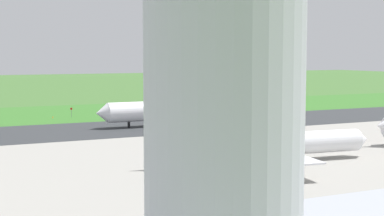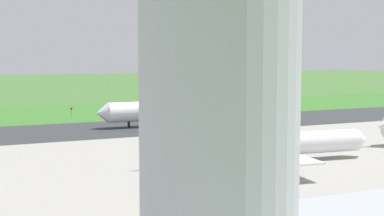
{
  "view_description": "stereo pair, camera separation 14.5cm",
  "coord_description": "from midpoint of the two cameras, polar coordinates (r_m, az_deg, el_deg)",
  "views": [
    {
      "loc": [
        54.67,
        142.97,
        19.45
      ],
      "look_at": [
        -13.58,
        0.0,
        4.5
      ],
      "focal_mm": 54.35,
      "sensor_mm": 36.0,
      "label": 1
    },
    {
      "loc": [
        54.54,
        143.03,
        19.45
      ],
      "look_at": [
        -13.58,
        0.0,
        4.5
      ],
      "focal_mm": 54.35,
      "sensor_mm": 36.0,
      "label": 2
    }
  ],
  "objects": [
    {
      "name": "airliner_parked_mid",
      "position": [
        103.66,
        7.11,
        -3.56
      ],
      "size": [
        42.65,
        34.98,
        12.45
      ],
      "color": "white",
      "rests_on": "ground"
    },
    {
      "name": "service_truck_fuel",
      "position": [
        132.34,
        8.39,
        -2.51
      ],
      "size": [
        6.22,
        4.07,
        2.65
      ],
      "color": "black",
      "rests_on": "ground"
    },
    {
      "name": "grass_verge_foreground",
      "position": [
        185.24,
        -8.18,
        -0.68
      ],
      "size": [
        600.0,
        80.0,
        0.04
      ],
      "primitive_type": "cube",
      "color": "#346B27",
      "rests_on": "ground"
    },
    {
      "name": "ground_plane",
      "position": [
        154.3,
        -4.53,
        -1.87
      ],
      "size": [
        800.0,
        800.0,
        0.0
      ],
      "primitive_type": "plane",
      "color": "#3D662D"
    },
    {
      "name": "no_stopping_sign",
      "position": [
        180.68,
        -11.73,
        -0.35
      ],
      "size": [
        0.6,
        0.1,
        2.93
      ],
      "color": "slate",
      "rests_on": "ground"
    },
    {
      "name": "apron_concrete",
      "position": [
        104.15,
        6.7,
        -5.4
      ],
      "size": [
        440.0,
        110.0,
        0.05
      ],
      "primitive_type": "cube",
      "color": "gray",
      "rests_on": "ground"
    },
    {
      "name": "traffic_cone_orange",
      "position": [
        179.67,
        -13.48,
        -0.88
      ],
      "size": [
        0.4,
        0.4,
        0.55
      ],
      "primitive_type": "cone",
      "color": "orange",
      "rests_on": "ground"
    },
    {
      "name": "airliner_main",
      "position": [
        159.3,
        0.15,
        -0.05
      ],
      "size": [
        53.99,
        44.06,
        15.88
      ],
      "color": "white",
      "rests_on": "ground"
    },
    {
      "name": "runway_asphalt",
      "position": [
        154.29,
        -4.53,
        -1.86
      ],
      "size": [
        600.0,
        33.19,
        0.06
      ],
      "primitive_type": "cube",
      "color": "#2D3033",
      "rests_on": "ground"
    }
  ]
}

